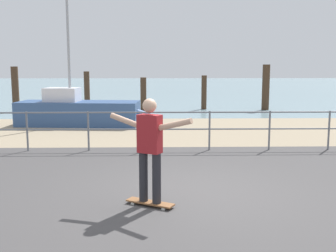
# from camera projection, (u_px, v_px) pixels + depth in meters

# --- Properties ---
(ground_plane) EXTENTS (24.00, 10.00, 0.04)m
(ground_plane) POSITION_uv_depth(u_px,v_px,m) (196.00, 213.00, 6.38)
(ground_plane) COLOR #474444
(ground_plane) RESTS_ON ground
(beach_strip) EXTENTS (24.00, 6.00, 0.04)m
(beach_strip) POSITION_uv_depth(u_px,v_px,m) (175.00, 130.00, 14.29)
(beach_strip) COLOR tan
(beach_strip) RESTS_ON ground
(sea_surface) EXTENTS (72.00, 50.00, 0.04)m
(sea_surface) POSITION_uv_depth(u_px,v_px,m) (164.00, 87.00, 41.98)
(sea_surface) COLOR #75939E
(sea_surface) RESTS_ON ground
(railing_fence) EXTENTS (12.68, 0.05, 1.05)m
(railing_fence) POSITION_uv_depth(u_px,v_px,m) (149.00, 125.00, 10.81)
(railing_fence) COLOR slate
(railing_fence) RESTS_ON ground
(sailboat) EXTENTS (5.03, 1.78, 5.84)m
(sailboat) POSITION_uv_depth(u_px,v_px,m) (83.00, 112.00, 15.30)
(sailboat) COLOR #335184
(sailboat) RESTS_ON ground
(skateboard) EXTENTS (0.80, 0.56, 0.08)m
(skateboard) POSITION_uv_depth(u_px,v_px,m) (150.00, 203.00, 6.63)
(skateboard) COLOR brown
(skateboard) RESTS_ON ground
(skateboarder) EXTENTS (1.31, 0.78, 1.65)m
(skateboarder) POSITION_uv_depth(u_px,v_px,m) (150.00, 144.00, 6.49)
(skateboarder) COLOR #26262B
(skateboarder) RESTS_ON skateboard
(groyne_post_0) EXTENTS (0.33, 0.33, 2.15)m
(groyne_post_0) POSITION_uv_depth(u_px,v_px,m) (15.00, 90.00, 19.53)
(groyne_post_0) COLOR #422D1E
(groyne_post_0) RESTS_ON ground
(groyne_post_1) EXTENTS (0.29, 0.29, 1.88)m
(groyne_post_1) POSITION_uv_depth(u_px,v_px,m) (87.00, 90.00, 21.66)
(groyne_post_1) COLOR #422D1E
(groyne_post_1) RESTS_ON ground
(groyne_post_2) EXTENTS (0.29, 0.29, 1.62)m
(groyne_post_2) POSITION_uv_depth(u_px,v_px,m) (143.00, 94.00, 20.04)
(groyne_post_2) COLOR #422D1E
(groyne_post_2) RESTS_ON ground
(groyne_post_3) EXTENTS (0.26, 0.26, 1.70)m
(groyne_post_3) POSITION_uv_depth(u_px,v_px,m) (204.00, 93.00, 20.75)
(groyne_post_3) COLOR #422D1E
(groyne_post_3) RESTS_ON ground
(groyne_post_4) EXTENTS (0.36, 0.36, 2.24)m
(groyne_post_4) POSITION_uv_depth(u_px,v_px,m) (266.00, 87.00, 20.42)
(groyne_post_4) COLOR #422D1E
(groyne_post_4) RESTS_ON ground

